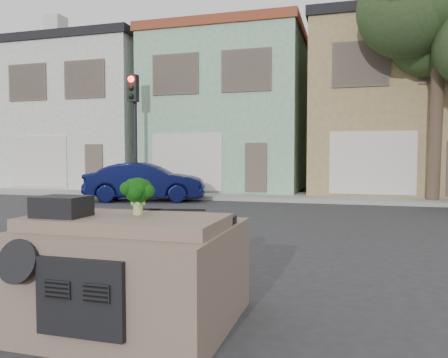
% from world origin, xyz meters
% --- Properties ---
extents(ground_plane, '(120.00, 120.00, 0.00)m').
position_xyz_m(ground_plane, '(0.00, 0.00, 0.00)').
color(ground_plane, '#303033').
rests_on(ground_plane, ground).
extents(sidewalk, '(40.00, 3.00, 0.15)m').
position_xyz_m(sidewalk, '(0.00, 10.50, 0.07)').
color(sidewalk, gray).
rests_on(sidewalk, ground).
extents(townhouse_white, '(7.20, 8.20, 7.55)m').
position_xyz_m(townhouse_white, '(-11.00, 14.50, 3.77)').
color(townhouse_white, silver).
rests_on(townhouse_white, ground).
extents(townhouse_mint, '(7.20, 8.20, 7.55)m').
position_xyz_m(townhouse_mint, '(-3.50, 14.50, 3.77)').
color(townhouse_mint, '#88B894').
rests_on(townhouse_mint, ground).
extents(townhouse_tan, '(7.20, 8.20, 7.55)m').
position_xyz_m(townhouse_tan, '(4.00, 14.50, 3.77)').
color(townhouse_tan, '#9D8255').
rests_on(townhouse_tan, ground).
extents(navy_sedan, '(4.69, 2.68, 1.46)m').
position_xyz_m(navy_sedan, '(-5.30, 8.11, 0.00)').
color(navy_sedan, black).
rests_on(navy_sedan, ground).
extents(traffic_signal, '(0.40, 0.40, 5.10)m').
position_xyz_m(traffic_signal, '(-6.50, 9.50, 2.55)').
color(traffic_signal, black).
rests_on(traffic_signal, ground).
extents(tree_near, '(4.40, 4.00, 8.50)m').
position_xyz_m(tree_near, '(5.00, 9.80, 4.25)').
color(tree_near, '#2C4120').
rests_on(tree_near, ground).
extents(car_dashboard, '(2.00, 1.80, 1.12)m').
position_xyz_m(car_dashboard, '(0.00, -3.00, 0.56)').
color(car_dashboard, '#786252').
rests_on(car_dashboard, ground).
extents(instrument_hump, '(0.48, 0.38, 0.20)m').
position_xyz_m(instrument_hump, '(-0.58, -3.35, 1.22)').
color(instrument_hump, black).
rests_on(instrument_hump, car_dashboard).
extents(wiper_arm, '(0.69, 0.15, 0.02)m').
position_xyz_m(wiper_arm, '(0.28, -2.62, 1.13)').
color(wiper_arm, black).
rests_on(wiper_arm, car_dashboard).
extents(broccoli, '(0.34, 0.34, 0.38)m').
position_xyz_m(broccoli, '(0.06, -3.02, 1.31)').
color(broccoli, '#0A3308').
rests_on(broccoli, car_dashboard).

